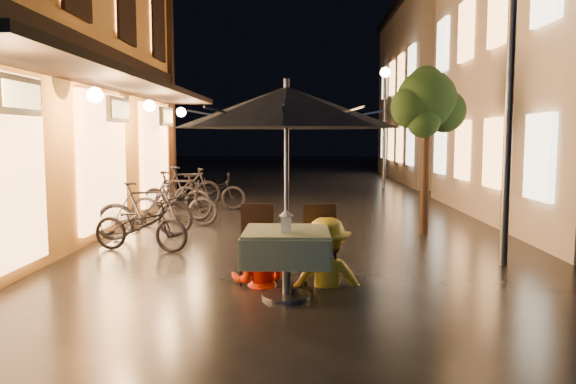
{
  "coord_description": "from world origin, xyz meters",
  "views": [
    {
      "loc": [
        0.14,
        -5.95,
        1.83
      ],
      "look_at": [
        -0.05,
        0.89,
        1.15
      ],
      "focal_mm": 35.0,
      "sensor_mm": 36.0,
      "label": 1
    }
  ],
  "objects_px": {
    "cafe_table": "(287,247)",
    "patio_umbrella": "(287,107)",
    "streetlamp_near": "(511,57)",
    "person_yellow": "(327,219)",
    "bicycle_0": "(141,225)",
    "table_lantern": "(286,220)",
    "person_orange": "(259,225)"
  },
  "relations": [
    {
      "from": "cafe_table",
      "to": "patio_umbrella",
      "type": "height_order",
      "value": "patio_umbrella"
    },
    {
      "from": "streetlamp_near",
      "to": "person_yellow",
      "type": "xyz_separation_m",
      "value": [
        -2.57,
        -1.13,
        -2.1
      ]
    },
    {
      "from": "patio_umbrella",
      "to": "person_yellow",
      "type": "distance_m",
      "value": 1.52
    },
    {
      "from": "cafe_table",
      "to": "streetlamp_near",
      "type": "bearing_deg",
      "value": 29.25
    },
    {
      "from": "bicycle_0",
      "to": "person_yellow",
      "type": "bearing_deg",
      "value": -113.14
    },
    {
      "from": "streetlamp_near",
      "to": "cafe_table",
      "type": "xyz_separation_m",
      "value": [
        -3.05,
        -1.71,
        -2.33
      ]
    },
    {
      "from": "patio_umbrella",
      "to": "table_lantern",
      "type": "relative_size",
      "value": 10.1
    },
    {
      "from": "table_lantern",
      "to": "person_yellow",
      "type": "bearing_deg",
      "value": 56.35
    },
    {
      "from": "patio_umbrella",
      "to": "bicycle_0",
      "type": "xyz_separation_m",
      "value": [
        -2.4,
        2.53,
        -1.73
      ]
    },
    {
      "from": "person_yellow",
      "to": "streetlamp_near",
      "type": "bearing_deg",
      "value": -160.04
    },
    {
      "from": "streetlamp_near",
      "to": "person_orange",
      "type": "xyz_separation_m",
      "value": [
        -3.4,
        -1.12,
        -2.17
      ]
    },
    {
      "from": "person_orange",
      "to": "person_yellow",
      "type": "xyz_separation_m",
      "value": [
        0.83,
        -0.01,
        0.07
      ]
    },
    {
      "from": "streetlamp_near",
      "to": "bicycle_0",
      "type": "xyz_separation_m",
      "value": [
        -5.45,
        0.82,
        -2.5
      ]
    },
    {
      "from": "patio_umbrella",
      "to": "table_lantern",
      "type": "height_order",
      "value": "patio_umbrella"
    },
    {
      "from": "table_lantern",
      "to": "person_yellow",
      "type": "height_order",
      "value": "person_yellow"
    },
    {
      "from": "person_orange",
      "to": "bicycle_0",
      "type": "relative_size",
      "value": 0.93
    },
    {
      "from": "person_orange",
      "to": "person_yellow",
      "type": "height_order",
      "value": "person_yellow"
    },
    {
      "from": "patio_umbrella",
      "to": "bicycle_0",
      "type": "bearing_deg",
      "value": 133.53
    },
    {
      "from": "cafe_table",
      "to": "bicycle_0",
      "type": "distance_m",
      "value": 3.49
    },
    {
      "from": "cafe_table",
      "to": "person_yellow",
      "type": "relative_size",
      "value": 0.61
    },
    {
      "from": "person_orange",
      "to": "person_yellow",
      "type": "bearing_deg",
      "value": -178.4
    },
    {
      "from": "person_orange",
      "to": "bicycle_0",
      "type": "distance_m",
      "value": 2.84
    },
    {
      "from": "streetlamp_near",
      "to": "patio_umbrella",
      "type": "bearing_deg",
      "value": -150.75
    },
    {
      "from": "table_lantern",
      "to": "cafe_table",
      "type": "bearing_deg",
      "value": 90.0
    },
    {
      "from": "streetlamp_near",
      "to": "patio_umbrella",
      "type": "distance_m",
      "value": 3.58
    },
    {
      "from": "streetlamp_near",
      "to": "bicycle_0",
      "type": "relative_size",
      "value": 2.65
    },
    {
      "from": "cafe_table",
      "to": "table_lantern",
      "type": "height_order",
      "value": "table_lantern"
    },
    {
      "from": "streetlamp_near",
      "to": "cafe_table",
      "type": "bearing_deg",
      "value": -150.75
    },
    {
      "from": "cafe_table",
      "to": "person_yellow",
      "type": "distance_m",
      "value": 0.78
    },
    {
      "from": "streetlamp_near",
      "to": "cafe_table",
      "type": "distance_m",
      "value": 4.2
    },
    {
      "from": "patio_umbrella",
      "to": "person_orange",
      "type": "height_order",
      "value": "patio_umbrella"
    },
    {
      "from": "bicycle_0",
      "to": "table_lantern",
      "type": "bearing_deg",
      "value": -126.93
    }
  ]
}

